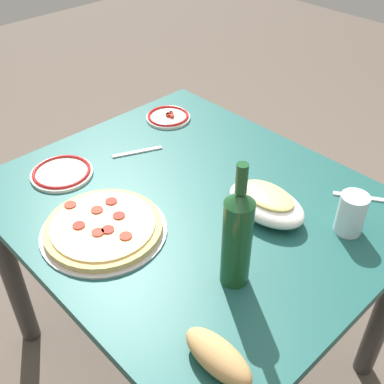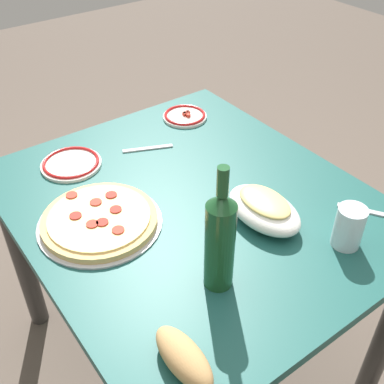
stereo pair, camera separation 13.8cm
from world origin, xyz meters
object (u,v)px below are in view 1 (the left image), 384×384
(side_plate_far, at_px, (168,117))
(water_glass, at_px, (351,214))
(dining_table, at_px, (192,233))
(wine_bottle, at_px, (237,237))
(pepperoni_pizza, at_px, (103,228))
(side_plate_near, at_px, (62,173))
(baked_pasta_dish, at_px, (266,202))
(bread_loaf, at_px, (218,357))

(side_plate_far, bearing_deg, water_glass, 176.33)
(dining_table, xyz_separation_m, wine_bottle, (-0.29, 0.14, 0.27))
(pepperoni_pizza, bearing_deg, side_plate_near, -10.68)
(pepperoni_pizza, relative_size, baked_pasta_dish, 1.43)
(bread_loaf, bearing_deg, baked_pasta_dish, -61.43)
(pepperoni_pizza, bearing_deg, water_glass, -132.97)
(dining_table, distance_m, wine_bottle, 0.42)
(baked_pasta_dish, height_order, wine_bottle, wine_bottle)
(side_plate_near, distance_m, bread_loaf, 0.81)
(pepperoni_pizza, height_order, wine_bottle, wine_bottle)
(baked_pasta_dish, bearing_deg, water_glass, -151.62)
(water_glass, xyz_separation_m, side_plate_far, (0.79, -0.05, -0.05))
(wine_bottle, distance_m, bread_loaf, 0.26)
(baked_pasta_dish, relative_size, bread_loaf, 1.40)
(baked_pasta_dish, xyz_separation_m, side_plate_far, (0.59, -0.16, -0.03))
(dining_table, height_order, water_glass, water_glass)
(baked_pasta_dish, bearing_deg, dining_table, 30.36)
(dining_table, height_order, baked_pasta_dish, baked_pasta_dish)
(dining_table, bearing_deg, water_glass, -150.66)
(pepperoni_pizza, xyz_separation_m, bread_loaf, (-0.49, 0.07, 0.02))
(water_glass, bearing_deg, baked_pasta_dish, 28.38)
(water_glass, xyz_separation_m, bread_loaf, (-0.04, 0.55, -0.03))
(dining_table, relative_size, side_plate_far, 6.84)
(side_plate_far, bearing_deg, baked_pasta_dish, 165.09)
(bread_loaf, bearing_deg, side_plate_near, -8.88)
(water_glass, height_order, bread_loaf, water_glass)
(pepperoni_pizza, bearing_deg, dining_table, -103.75)
(dining_table, xyz_separation_m, pepperoni_pizza, (0.07, 0.27, 0.15))
(baked_pasta_dish, distance_m, bread_loaf, 0.50)
(dining_table, height_order, wine_bottle, wine_bottle)
(wine_bottle, distance_m, side_plate_near, 0.68)
(dining_table, distance_m, water_glass, 0.48)
(baked_pasta_dish, distance_m, side_plate_far, 0.62)
(pepperoni_pizza, height_order, side_plate_near, pepperoni_pizza)
(side_plate_far, bearing_deg, wine_bottle, 150.08)
(side_plate_far, height_order, bread_loaf, bread_loaf)
(dining_table, bearing_deg, side_plate_near, 29.27)
(water_glass, distance_m, side_plate_far, 0.80)
(baked_pasta_dish, distance_m, side_plate_near, 0.64)
(water_glass, distance_m, bread_loaf, 0.55)
(side_plate_near, bearing_deg, side_plate_far, -85.60)
(pepperoni_pizza, distance_m, bread_loaf, 0.50)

